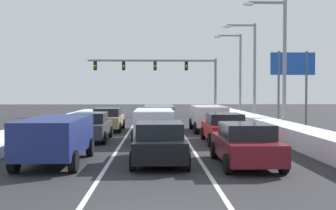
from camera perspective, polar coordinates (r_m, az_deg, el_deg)
The scene contains 19 objects.
ground_plane at distance 22.99m, azimuth -1.78°, elevation -4.67°, with size 120.00×120.00×0.00m, color #28282B.
lane_stripe_between_right_lane_and_center_lane at distance 26.69m, azimuth 1.88°, elevation -3.74°, with size 0.14×40.40×0.01m, color silver.
lane_stripe_between_center_lane_and_left_lane at distance 26.69m, azimuth -5.44°, elevation -3.75°, with size 0.14×40.40×0.01m, color silver.
snow_bank_right_shoulder at distance 27.50m, azimuth 12.98°, elevation -2.71°, with size 1.58×40.40×0.88m, color silver.
snow_bank_left_shoulder at distance 27.52m, azimuth -16.54°, elevation -3.03°, with size 2.01×40.40×0.60m, color silver.
sedan_maroon_right_lane_nearest at distance 14.94m, azimuth 10.64°, elevation -5.32°, with size 2.00×4.50×1.51m.
sedan_red_right_lane_second at distance 21.26m, azimuth 7.76°, elevation -3.15°, with size 2.00×4.50×1.51m.
suv_silver_right_lane_third at distance 27.19m, azimuth 5.57°, elevation -1.51°, with size 2.16×4.90×1.67m.
sedan_black_center_lane_nearest at distance 15.19m, azimuth -1.17°, elevation -5.17°, with size 2.00×4.50×1.51m.
suv_white_center_lane_second at distance 21.59m, azimuth -1.93°, elevation -2.39°, with size 2.16×4.90×1.67m.
suv_gray_center_lane_third at distance 27.65m, azimuth -1.27°, elevation -1.44°, with size 2.16×4.90×1.67m.
suv_navy_left_lane_nearest at distance 15.54m, azimuth -15.19°, elevation -4.14°, with size 2.16×4.90×1.67m.
sedan_charcoal_left_lane_second at distance 22.28m, azimuth -10.65°, elevation -2.94°, with size 2.00×4.50×1.51m.
sedan_tan_left_lane_third at distance 27.86m, azimuth -8.29°, elevation -1.95°, with size 2.00×4.50×1.51m.
traffic_light_gantry at distance 44.93m, azimuth -0.11°, elevation 4.79°, with size 14.00×0.47×6.20m.
street_lamp_right_near at distance 25.86m, azimuth 15.04°, elevation 6.76°, with size 2.66×0.36×8.09m.
street_lamp_right_mid at distance 32.93m, azimuth 11.27°, elevation 5.56°, with size 2.66×0.36×7.90m.
street_lamp_right_far at distance 40.19m, azimuth 9.46°, elevation 5.05°, with size 2.66×0.36×8.09m.
roadside_sign_right at distance 30.85m, azimuth 16.84°, elevation 4.41°, with size 3.20×0.16×5.50m.
Camera 1 is at (-0.00, -8.14, 2.64)m, focal length 44.14 mm.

